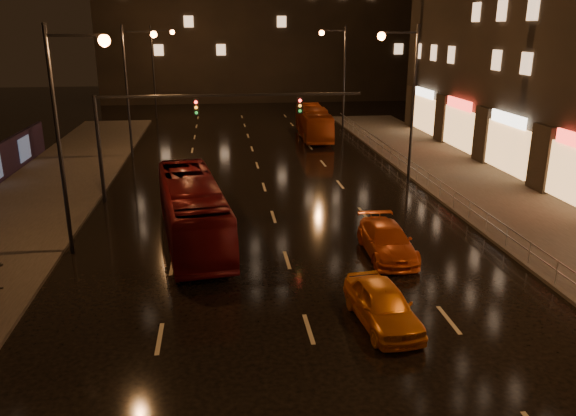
{
  "coord_description": "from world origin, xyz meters",
  "views": [
    {
      "loc": [
        -2.82,
        -12.73,
        9.82
      ],
      "look_at": [
        0.01,
        9.76,
        2.5
      ],
      "focal_mm": 35.0,
      "sensor_mm": 36.0,
      "label": 1
    }
  ],
  "objects_px": {
    "taxi_near": "(383,305)",
    "taxi_far": "(387,241)",
    "bus_red": "(192,210)",
    "bus_curb": "(313,123)"
  },
  "relations": [
    {
      "from": "taxi_near",
      "to": "taxi_far",
      "type": "xyz_separation_m",
      "value": [
        1.95,
        5.95,
        -0.03
      ]
    },
    {
      "from": "bus_red",
      "to": "bus_curb",
      "type": "xyz_separation_m",
      "value": [
        10.18,
        25.29,
        -0.11
      ]
    },
    {
      "from": "bus_curb",
      "to": "taxi_far",
      "type": "bearing_deg",
      "value": -90.49
    },
    {
      "from": "bus_red",
      "to": "taxi_near",
      "type": "height_order",
      "value": "bus_red"
    },
    {
      "from": "bus_red",
      "to": "taxi_far",
      "type": "bearing_deg",
      "value": -27.58
    },
    {
      "from": "bus_curb",
      "to": "taxi_near",
      "type": "height_order",
      "value": "bus_curb"
    },
    {
      "from": "taxi_near",
      "to": "taxi_far",
      "type": "bearing_deg",
      "value": 66.62
    },
    {
      "from": "bus_red",
      "to": "taxi_near",
      "type": "xyz_separation_m",
      "value": [
        6.75,
        -9.05,
        -0.79
      ]
    },
    {
      "from": "taxi_far",
      "to": "taxi_near",
      "type": "bearing_deg",
      "value": -106.79
    },
    {
      "from": "bus_curb",
      "to": "taxi_near",
      "type": "xyz_separation_m",
      "value": [
        -3.42,
        -34.34,
        -0.67
      ]
    }
  ]
}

